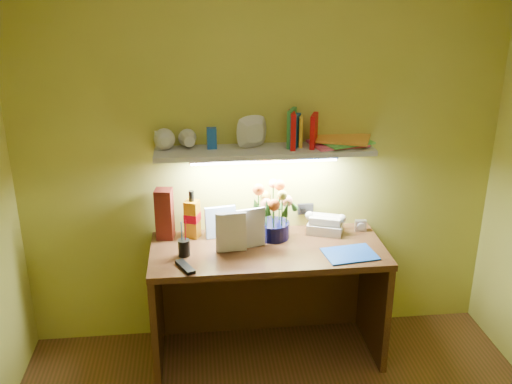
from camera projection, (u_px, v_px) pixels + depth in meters
desk at (267, 302)px, 3.54m from camera, size 1.40×0.60×0.75m
flower_bouquet at (273, 211)px, 3.48m from camera, size 0.29×0.29×0.35m
telephone at (325, 223)px, 3.59m from camera, size 0.26×0.23×0.13m
desk_clock at (361, 225)px, 3.62m from camera, size 0.07×0.04×0.07m
whisky_bottle at (192, 214)px, 3.50m from camera, size 0.11×0.11×0.30m
whisky_box at (165, 214)px, 3.49m from camera, size 0.12×0.12×0.32m
pen_cup at (184, 242)px, 3.28m from camera, size 0.08×0.08×0.17m
art_card at (221, 222)px, 3.52m from camera, size 0.20×0.07×0.19m
tv_remote at (185, 267)px, 3.16m from camera, size 0.12×0.18×0.02m
blue_folder at (350, 254)px, 3.32m from camera, size 0.32×0.25×0.01m
desk_book_a at (216, 234)px, 3.30m from camera, size 0.18×0.03×0.25m
desk_book_b at (236, 230)px, 3.34m from camera, size 0.18×0.06×0.25m
wall_shelf at (267, 144)px, 3.37m from camera, size 1.32×0.37×0.25m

